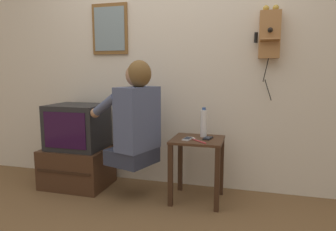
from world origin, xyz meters
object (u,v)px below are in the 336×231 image
Objects in this scene: television at (78,126)px; toothbrush at (198,141)px; water_bottle at (204,123)px; cell_phone_spare at (208,138)px; wall_phone_antique at (269,34)px; cell_phone_held at (188,139)px; framed_picture at (110,29)px; person at (135,117)px.

television reaches higher than toothbrush.
television is 1.25m from toothbrush.
water_bottle reaches higher than toothbrush.
wall_phone_antique is at bearing 40.23° from cell_phone_spare.
water_bottle reaches higher than cell_phone_held.
cell_phone_spare is 0.50× the size of water_bottle.
cell_phone_spare is (1.31, -0.01, -0.04)m from television.
framed_picture reaches higher than cell_phone_held.
person is at bearing -160.29° from water_bottle.
water_bottle is (-0.54, -0.20, -0.79)m from wall_phone_antique.
cell_phone_spare is 0.15m from water_bottle.
framed_picture is 3.83× the size of cell_phone_held.
water_bottle is at bearing 38.48° from toothbrush.
water_bottle is at bearing 2.73° from television.
toothbrush is at bearing -106.20° from cell_phone_spare.
cell_phone_spare is (-0.49, -0.27, -0.91)m from wall_phone_antique.
wall_phone_antique reaches higher than toothbrush.
cell_phone_held is at bearing -152.37° from wall_phone_antique.
toothbrush is at bearing -6.38° from television.
framed_picture is 1.90× the size of water_bottle.
water_bottle is at bearing 62.29° from cell_phone_held.
cell_phone_held is 0.22m from water_bottle.
water_bottle is at bearing -159.93° from wall_phone_antique.
person reaches higher than television.
cell_phone_spare is at bearing -0.56° from television.
framed_picture is (0.24, 0.30, 0.98)m from television.
wall_phone_antique is 6.02× the size of toothbrush.
person is 0.67m from cell_phone_spare.
wall_phone_antique is at bearing -1.60° from framed_picture.
cell_phone_held is (0.91, -0.39, -1.01)m from framed_picture.
framed_picture reaches higher than water_bottle.
television is at bearing 126.20° from toothbrush.
water_bottle is (-0.05, 0.07, 0.12)m from cell_phone_spare.
television is 0.64× the size of wall_phone_antique.
water_bottle is (1.02, -0.24, -0.89)m from framed_picture.
toothbrush is at bearing -94.10° from water_bottle.
television is at bearing -173.47° from cell_phone_held.
toothbrush is (-0.07, -0.13, 0.00)m from cell_phone_spare.
wall_phone_antique reaches higher than cell_phone_spare.
framed_picture is 3.82× the size of cell_phone_spare.
wall_phone_antique is at bearing -51.72° from person.
toothbrush is at bearing -16.88° from cell_phone_held.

